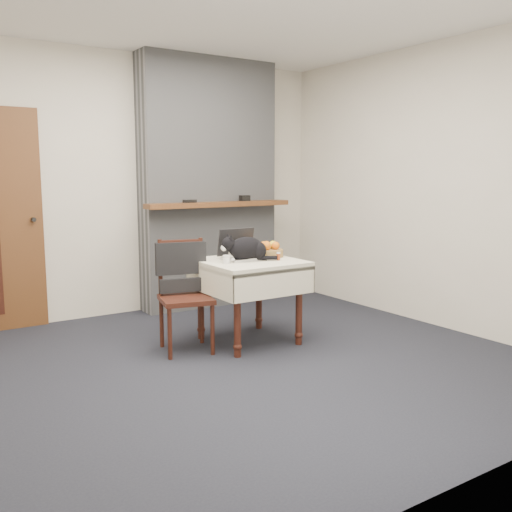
{
  "coord_description": "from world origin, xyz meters",
  "views": [
    {
      "loc": [
        -2.04,
        -3.52,
        1.42
      ],
      "look_at": [
        0.53,
        0.38,
        0.74
      ],
      "focal_mm": 40.0,
      "sensor_mm": 36.0,
      "label": 1
    }
  ],
  "objects_px": {
    "pill_bottle": "(278,256)",
    "laptop": "(241,251)",
    "cream_jar": "(227,259)",
    "cat": "(247,249)",
    "fruit_basket": "(269,251)",
    "side_table": "(249,273)",
    "chair": "(183,279)"
  },
  "relations": [
    {
      "from": "pill_bottle",
      "to": "laptop",
      "type": "bearing_deg",
      "value": 132.7
    },
    {
      "from": "laptop",
      "to": "cream_jar",
      "type": "relative_size",
      "value": 5.06
    },
    {
      "from": "cat",
      "to": "cream_jar",
      "type": "distance_m",
      "value": 0.23
    },
    {
      "from": "cat",
      "to": "pill_bottle",
      "type": "xyz_separation_m",
      "value": [
        0.23,
        -0.12,
        -0.06
      ]
    },
    {
      "from": "cream_jar",
      "to": "fruit_basket",
      "type": "xyz_separation_m",
      "value": [
        0.5,
        0.11,
        0.02
      ]
    },
    {
      "from": "laptop",
      "to": "cream_jar",
      "type": "height_order",
      "value": "laptop"
    },
    {
      "from": "side_table",
      "to": "laptop",
      "type": "relative_size",
      "value": 2.28
    },
    {
      "from": "laptop",
      "to": "cream_jar",
      "type": "xyz_separation_m",
      "value": [
        -0.23,
        -0.15,
        -0.03
      ]
    },
    {
      "from": "cream_jar",
      "to": "chair",
      "type": "relative_size",
      "value": 0.08
    },
    {
      "from": "pill_bottle",
      "to": "fruit_basket",
      "type": "xyz_separation_m",
      "value": [
        0.05,
        0.2,
        0.02
      ]
    },
    {
      "from": "fruit_basket",
      "to": "cat",
      "type": "bearing_deg",
      "value": -164.26
    },
    {
      "from": "laptop",
      "to": "pill_bottle",
      "type": "bearing_deg",
      "value": -47.46
    },
    {
      "from": "cat",
      "to": "fruit_basket",
      "type": "distance_m",
      "value": 0.29
    },
    {
      "from": "laptop",
      "to": "fruit_basket",
      "type": "relative_size",
      "value": 1.45
    },
    {
      "from": "pill_bottle",
      "to": "chair",
      "type": "relative_size",
      "value": 0.08
    },
    {
      "from": "pill_bottle",
      "to": "chair",
      "type": "bearing_deg",
      "value": 159.04
    },
    {
      "from": "laptop",
      "to": "fruit_basket",
      "type": "xyz_separation_m",
      "value": [
        0.27,
        -0.04,
        -0.01
      ]
    },
    {
      "from": "side_table",
      "to": "laptop",
      "type": "bearing_deg",
      "value": 98.7
    },
    {
      "from": "fruit_basket",
      "to": "chair",
      "type": "height_order",
      "value": "chair"
    },
    {
      "from": "side_table",
      "to": "fruit_basket",
      "type": "bearing_deg",
      "value": 14.08
    },
    {
      "from": "laptop",
      "to": "pill_bottle",
      "type": "height_order",
      "value": "laptop"
    },
    {
      "from": "pill_bottle",
      "to": "side_table",
      "type": "bearing_deg",
      "value": 146.09
    },
    {
      "from": "laptop",
      "to": "chair",
      "type": "xyz_separation_m",
      "value": [
        -0.52,
        0.05,
        -0.19
      ]
    },
    {
      "from": "pill_bottle",
      "to": "chair",
      "type": "height_order",
      "value": "chair"
    },
    {
      "from": "cream_jar",
      "to": "fruit_basket",
      "type": "distance_m",
      "value": 0.51
    },
    {
      "from": "laptop",
      "to": "pill_bottle",
      "type": "relative_size",
      "value": 5.06
    },
    {
      "from": "side_table",
      "to": "laptop",
      "type": "height_order",
      "value": "laptop"
    },
    {
      "from": "laptop",
      "to": "cat",
      "type": "bearing_deg",
      "value": -97.3
    },
    {
      "from": "cat",
      "to": "pill_bottle",
      "type": "bearing_deg",
      "value": -17.85
    },
    {
      "from": "cream_jar",
      "to": "fruit_basket",
      "type": "bearing_deg",
      "value": 12.86
    },
    {
      "from": "laptop",
      "to": "cat",
      "type": "relative_size",
      "value": 0.76
    },
    {
      "from": "side_table",
      "to": "chair",
      "type": "xyz_separation_m",
      "value": [
        -0.54,
        0.15,
        -0.02
      ]
    }
  ]
}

